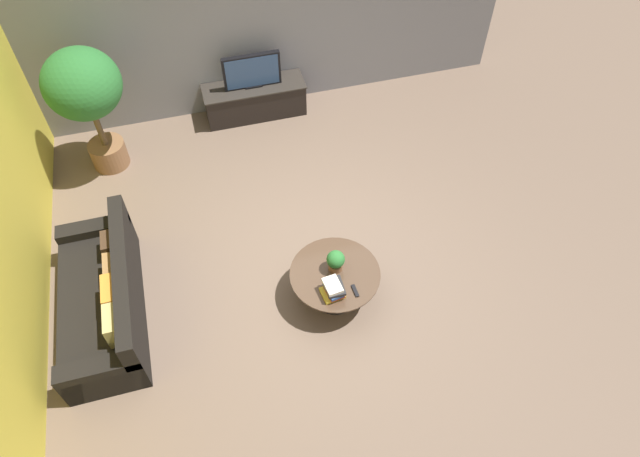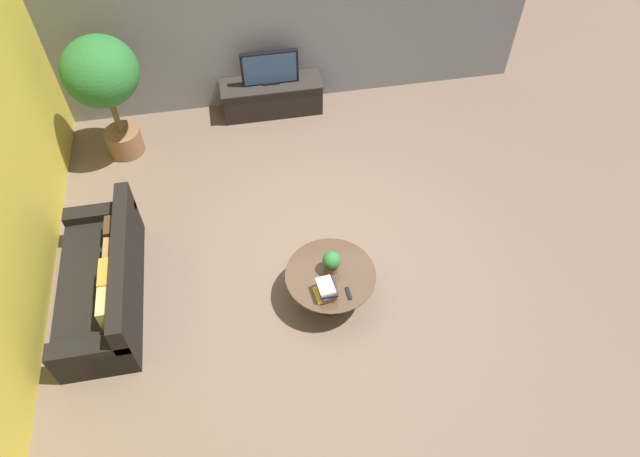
{
  "view_description": "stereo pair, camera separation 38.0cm",
  "coord_description": "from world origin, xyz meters",
  "views": [
    {
      "loc": [
        -1.11,
        -4.02,
        5.68
      ],
      "look_at": [
        0.02,
        0.03,
        0.55
      ],
      "focal_mm": 32.0,
      "sensor_mm": 36.0,
      "label": 1
    },
    {
      "loc": [
        -0.74,
        -4.1,
        5.68
      ],
      "look_at": [
        0.02,
        0.03,
        0.55
      ],
      "focal_mm": 32.0,
      "sensor_mm": 36.0,
      "label": 2
    }
  ],
  "objects": [
    {
      "name": "potted_plant_tabletop",
      "position": [
        0.05,
        -0.49,
        0.58
      ],
      "size": [
        0.21,
        0.21,
        0.28
      ],
      "color": "brown",
      "rests_on": "coffee_table"
    },
    {
      "name": "back_wall_stone",
      "position": [
        0.0,
        3.26,
        1.5
      ],
      "size": [
        7.4,
        0.12,
        3.0
      ],
      "primitive_type": "cube",
      "color": "slate",
      "rests_on": "ground"
    },
    {
      "name": "remote_black",
      "position": [
        0.17,
        -0.84,
        0.44
      ],
      "size": [
        0.05,
        0.16,
        0.02
      ],
      "primitive_type": "cube",
      "rotation": [
        0.0,
        0.0,
        0.05
      ],
      "color": "black",
      "rests_on": "coffee_table"
    },
    {
      "name": "couch_by_wall",
      "position": [
        -2.5,
        -0.12,
        0.29
      ],
      "size": [
        0.84,
        2.04,
        0.84
      ],
      "rotation": [
        0.0,
        0.0,
        -1.57
      ],
      "color": "black",
      "rests_on": "ground"
    },
    {
      "name": "ground_plane",
      "position": [
        0.0,
        0.0,
        0.0
      ],
      "size": [
        24.0,
        24.0,
        0.0
      ],
      "primitive_type": "plane",
      "color": "brown"
    },
    {
      "name": "book_stack",
      "position": [
        -0.06,
        -0.8,
        0.52
      ],
      "size": [
        0.25,
        0.27,
        0.18
      ],
      "color": "gold",
      "rests_on": "coffee_table"
    },
    {
      "name": "television",
      "position": [
        -0.2,
        2.94,
        0.77
      ],
      "size": [
        0.84,
        0.13,
        0.52
      ],
      "color": "black",
      "rests_on": "media_console"
    },
    {
      "name": "coffee_table",
      "position": [
        0.03,
        -0.55,
        0.3
      ],
      "size": [
        1.02,
        1.02,
        0.43
      ],
      "color": "black",
      "rests_on": "ground"
    },
    {
      "name": "media_console",
      "position": [
        -0.2,
        2.94,
        0.27
      ],
      "size": [
        1.51,
        0.5,
        0.52
      ],
      "color": "black",
      "rests_on": "ground"
    },
    {
      "name": "potted_palm_tall",
      "position": [
        -2.39,
        2.41,
        1.24
      ],
      "size": [
        0.97,
        0.97,
        1.8
      ],
      "color": "brown",
      "rests_on": "ground"
    }
  ]
}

